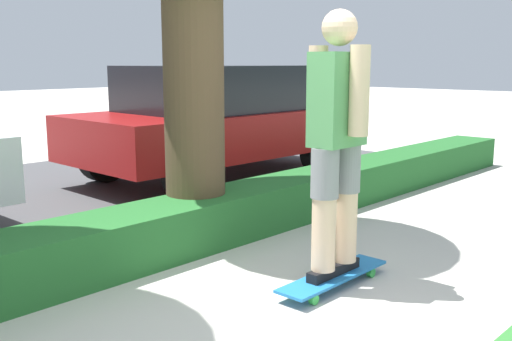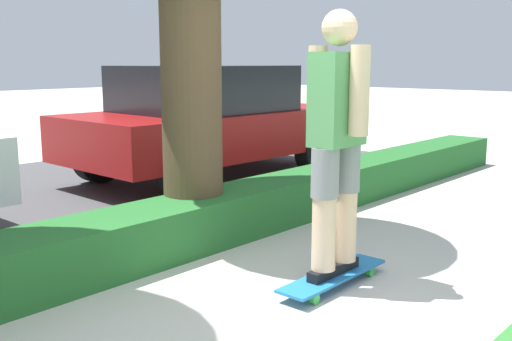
{
  "view_description": "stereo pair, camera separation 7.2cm",
  "coord_description": "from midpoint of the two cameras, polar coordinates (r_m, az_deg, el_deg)",
  "views": [
    {
      "loc": [
        -2.75,
        -2.16,
        1.57
      ],
      "look_at": [
        0.22,
        0.6,
        0.83
      ],
      "focal_mm": 42.0,
      "sensor_mm": 36.0,
      "label": 1
    },
    {
      "loc": [
        -2.8,
        -2.1,
        1.57
      ],
      "look_at": [
        0.22,
        0.6,
        0.83
      ],
      "focal_mm": 42.0,
      "sensor_mm": 36.0,
      "label": 2
    }
  ],
  "objects": [
    {
      "name": "ground_plane",
      "position": [
        3.83,
        4.99,
        -13.81
      ],
      "size": [
        60.0,
        60.0,
        0.0
      ],
      "primitive_type": "plane",
      "color": "#BCB7AD"
    },
    {
      "name": "street_asphalt",
      "position": [
        7.09,
        -22.94,
        -3.23
      ],
      "size": [
        12.63,
        5.0,
        0.01
      ],
      "color": "#474749",
      "rests_on": "ground_plane"
    },
    {
      "name": "hedge_row",
      "position": [
        4.84,
        -10.17,
        -6.1
      ],
      "size": [
        12.63,
        0.6,
        0.42
      ],
      "color": "#236028",
      "rests_on": "ground_plane"
    },
    {
      "name": "skateboard",
      "position": [
        4.32,
        7.88,
        -9.98
      ],
      "size": [
        1.02,
        0.24,
        0.09
      ],
      "color": "#1E6BAD",
      "rests_on": "ground_plane"
    },
    {
      "name": "skater_person",
      "position": [
        4.08,
        8.22,
        3.12
      ],
      "size": [
        0.52,
        0.47,
        1.81
      ],
      "color": "black",
      "rests_on": "skateboard"
    },
    {
      "name": "parked_car_middle",
      "position": [
        8.12,
        -3.76,
        4.82
      ],
      "size": [
        3.96,
        1.97,
        1.51
      ],
      "rotation": [
        0.0,
        0.0,
        -0.02
      ],
      "color": "maroon",
      "rests_on": "ground_plane"
    }
  ]
}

